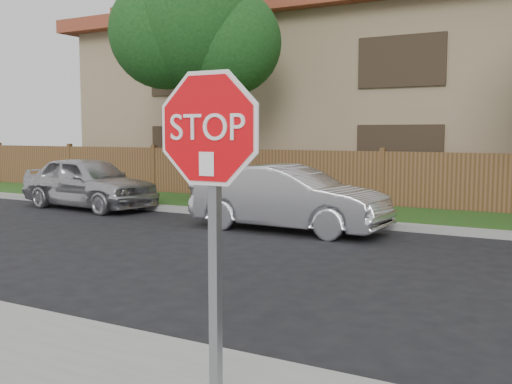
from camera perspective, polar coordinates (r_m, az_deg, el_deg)
The scene contains 4 objects.
tree_left at distance 17.66m, azimuth -5.93°, elevation 15.79°, with size 4.80×3.90×7.78m.
stop_sign at distance 3.78m, azimuth -4.34°, elevation 1.19°, with size 1.01×0.13×2.55m.
sedan_far_left at distance 17.31m, azimuth -15.65°, elevation 0.90°, with size 1.74×4.32×1.47m, color #B9B9BE.
sedan_left at distance 12.90m, azimuth 3.15°, elevation -0.59°, with size 1.50×4.31×1.42m, color silver.
Camera 1 is at (1.08, -4.61, 2.13)m, focal length 42.00 mm.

